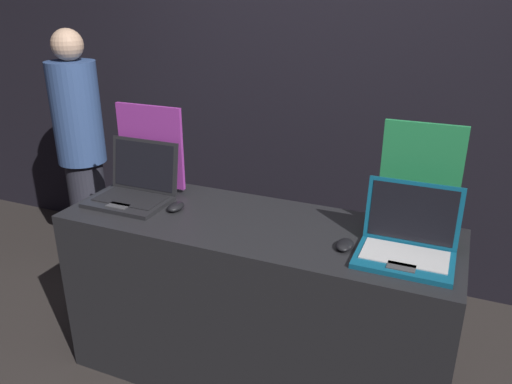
{
  "coord_description": "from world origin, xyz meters",
  "views": [
    {
      "loc": [
        0.8,
        -1.56,
        1.83
      ],
      "look_at": [
        0.01,
        0.3,
        1.01
      ],
      "focal_mm": 35.0,
      "sensor_mm": 36.0,
      "label": 1
    }
  ],
  "objects_px": {
    "mouse_back": "(345,245)",
    "person_bystander": "(82,152)",
    "laptop_front": "(135,187)",
    "promo_stand_front": "(151,150)",
    "promo_stand_back": "(419,182)",
    "mouse_front": "(176,207)",
    "laptop_back": "(407,241)"
  },
  "relations": [
    {
      "from": "laptop_front",
      "to": "mouse_back",
      "type": "xyz_separation_m",
      "value": [
        1.08,
        -0.09,
        -0.05
      ]
    },
    {
      "from": "promo_stand_front",
      "to": "person_bystander",
      "type": "distance_m",
      "value": 0.95
    },
    {
      "from": "promo_stand_front",
      "to": "laptop_front",
      "type": "bearing_deg",
      "value": -90.0
    },
    {
      "from": "mouse_front",
      "to": "promo_stand_front",
      "type": "bearing_deg",
      "value": 142.59
    },
    {
      "from": "mouse_back",
      "to": "promo_stand_back",
      "type": "height_order",
      "value": "promo_stand_back"
    },
    {
      "from": "laptop_front",
      "to": "promo_stand_front",
      "type": "relative_size",
      "value": 0.86
    },
    {
      "from": "laptop_front",
      "to": "person_bystander",
      "type": "relative_size",
      "value": 0.24
    },
    {
      "from": "mouse_front",
      "to": "promo_stand_front",
      "type": "distance_m",
      "value": 0.37
    },
    {
      "from": "mouse_back",
      "to": "person_bystander",
      "type": "height_order",
      "value": "person_bystander"
    },
    {
      "from": "laptop_back",
      "to": "person_bystander",
      "type": "height_order",
      "value": "person_bystander"
    },
    {
      "from": "laptop_front",
      "to": "laptop_back",
      "type": "distance_m",
      "value": 1.32
    },
    {
      "from": "laptop_back",
      "to": "promo_stand_back",
      "type": "height_order",
      "value": "promo_stand_back"
    },
    {
      "from": "laptop_front",
      "to": "laptop_back",
      "type": "height_order",
      "value": "laptop_front"
    },
    {
      "from": "laptop_back",
      "to": "promo_stand_back",
      "type": "xyz_separation_m",
      "value": [
        0.0,
        0.23,
        0.17
      ]
    },
    {
      "from": "mouse_front",
      "to": "promo_stand_back",
      "type": "distance_m",
      "value": 1.11
    },
    {
      "from": "promo_stand_back",
      "to": "person_bystander",
      "type": "xyz_separation_m",
      "value": [
        -2.15,
        0.38,
        -0.25
      ]
    },
    {
      "from": "laptop_back",
      "to": "mouse_back",
      "type": "xyz_separation_m",
      "value": [
        -0.24,
        -0.04,
        -0.05
      ]
    },
    {
      "from": "mouse_front",
      "to": "person_bystander",
      "type": "distance_m",
      "value": 1.24
    },
    {
      "from": "mouse_front",
      "to": "mouse_back",
      "type": "bearing_deg",
      "value": -4.13
    },
    {
      "from": "promo_stand_back",
      "to": "mouse_front",
      "type": "bearing_deg",
      "value": -168.86
    },
    {
      "from": "laptop_front",
      "to": "promo_stand_front",
      "type": "height_order",
      "value": "promo_stand_front"
    },
    {
      "from": "mouse_back",
      "to": "person_bystander",
      "type": "distance_m",
      "value": 2.03
    },
    {
      "from": "person_bystander",
      "to": "laptop_back",
      "type": "bearing_deg",
      "value": -16.03
    },
    {
      "from": "person_bystander",
      "to": "promo_stand_front",
      "type": "bearing_deg",
      "value": -25.68
    },
    {
      "from": "mouse_back",
      "to": "promo_stand_back",
      "type": "bearing_deg",
      "value": 48.81
    },
    {
      "from": "laptop_front",
      "to": "mouse_back",
      "type": "distance_m",
      "value": 1.09
    },
    {
      "from": "promo_stand_front",
      "to": "promo_stand_back",
      "type": "distance_m",
      "value": 1.32
    },
    {
      "from": "promo_stand_front",
      "to": "laptop_back",
      "type": "bearing_deg",
      "value": -9.38
    },
    {
      "from": "laptop_front",
      "to": "promo_stand_back",
      "type": "height_order",
      "value": "promo_stand_back"
    },
    {
      "from": "laptop_back",
      "to": "mouse_back",
      "type": "distance_m",
      "value": 0.24
    },
    {
      "from": "laptop_back",
      "to": "promo_stand_back",
      "type": "distance_m",
      "value": 0.29
    },
    {
      "from": "laptop_front",
      "to": "mouse_back",
      "type": "height_order",
      "value": "laptop_front"
    }
  ]
}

